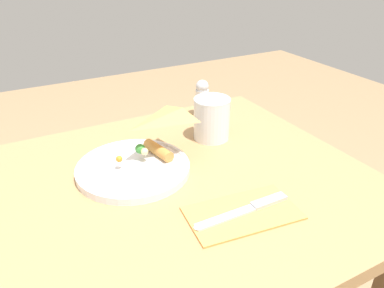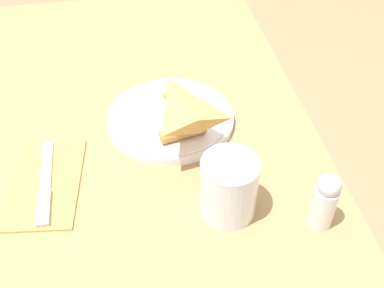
# 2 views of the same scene
# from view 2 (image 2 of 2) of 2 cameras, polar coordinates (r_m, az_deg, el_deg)

# --- Properties ---
(dining_table) EXTENTS (0.99, 0.68, 0.73)m
(dining_table) POSITION_cam_2_polar(r_m,az_deg,el_deg) (1.02, -6.70, -1.85)
(dining_table) COLOR #A87F51
(dining_table) RESTS_ON ground_plane
(plate_pizza) EXTENTS (0.24, 0.24, 0.05)m
(plate_pizza) POSITION_cam_2_polar(r_m,az_deg,el_deg) (0.90, -2.23, 3.28)
(plate_pizza) COLOR white
(plate_pizza) RESTS_ON dining_table
(milk_glass) EXTENTS (0.09, 0.09, 0.10)m
(milk_glass) POSITION_cam_2_polar(r_m,az_deg,el_deg) (0.73, 4.72, -5.34)
(milk_glass) COLOR white
(milk_glass) RESTS_ON dining_table
(napkin_folded) EXTENTS (0.21, 0.13, 0.00)m
(napkin_folded) POSITION_cam_2_polar(r_m,az_deg,el_deg) (0.83, -16.58, -4.38)
(napkin_folded) COLOR #E59E4C
(napkin_folded) RESTS_ON dining_table
(butter_knife) EXTENTS (0.19, 0.02, 0.01)m
(butter_knife) POSITION_cam_2_polar(r_m,az_deg,el_deg) (0.82, -16.67, -4.64)
(butter_knife) COLOR #B2B2B7
(butter_knife) RESTS_ON napkin_folded
(salt_shaker) EXTENTS (0.04, 0.04, 0.10)m
(salt_shaker) POSITION_cam_2_polar(r_m,az_deg,el_deg) (0.73, 15.80, -6.43)
(salt_shaker) COLOR silver
(salt_shaker) RESTS_ON dining_table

